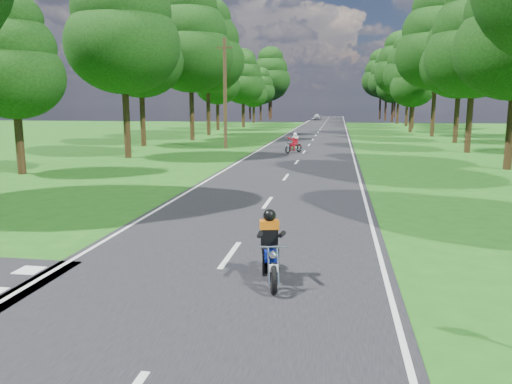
# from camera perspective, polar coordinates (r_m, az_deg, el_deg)

# --- Properties ---
(ground) EXTENTS (160.00, 160.00, 0.00)m
(ground) POSITION_cam_1_polar(r_m,az_deg,el_deg) (9.42, -5.61, -10.84)
(ground) COLOR #1B5313
(ground) RESTS_ON ground
(main_road) EXTENTS (7.00, 140.00, 0.02)m
(main_road) POSITION_cam_1_polar(r_m,az_deg,el_deg) (58.63, 7.12, 6.79)
(main_road) COLOR black
(main_road) RESTS_ON ground
(road_markings) EXTENTS (7.40, 140.00, 0.01)m
(road_markings) POSITION_cam_1_polar(r_m,az_deg,el_deg) (56.77, 6.90, 6.70)
(road_markings) COLOR silver
(road_markings) RESTS_ON main_road
(treeline) EXTENTS (40.00, 115.35, 14.78)m
(treeline) POSITION_cam_1_polar(r_m,az_deg,el_deg) (68.73, 8.85, 14.11)
(treeline) COLOR black
(treeline) RESTS_ON ground
(telegraph_pole) EXTENTS (1.20, 0.26, 8.00)m
(telegraph_pole) POSITION_cam_1_polar(r_m,az_deg,el_deg) (37.43, -3.56, 11.21)
(telegraph_pole) COLOR #382616
(telegraph_pole) RESTS_ON ground
(rider_near_blue) EXTENTS (0.89, 1.71, 1.36)m
(rider_near_blue) POSITION_cam_1_polar(r_m,az_deg,el_deg) (9.47, 1.63, -6.20)
(rider_near_blue) COLOR navy
(rider_near_blue) RESTS_ON main_road
(rider_far_red) EXTENTS (1.27, 1.70, 1.37)m
(rider_far_red) POSITION_cam_1_polar(r_m,az_deg,el_deg) (34.02, 4.32, 5.63)
(rider_far_red) COLOR #AF0D25
(rider_far_red) RESTS_ON main_road
(distant_car) EXTENTS (1.73, 3.86, 1.29)m
(distant_car) POSITION_cam_1_polar(r_m,az_deg,el_deg) (100.43, 6.96, 8.53)
(distant_car) COLOR silver
(distant_car) RESTS_ON main_road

